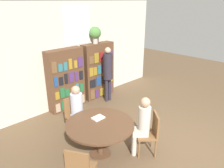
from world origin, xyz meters
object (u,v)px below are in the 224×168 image
(reading_table, at_px, (100,128))
(librarian_standing, at_px, (108,69))
(flower_vase, at_px, (95,33))
(seated_reader_left, at_px, (78,109))
(chair_far_side, at_px, (150,132))
(seated_reader_right, at_px, (142,123))
(bookshelf_left, at_px, (66,80))
(bookshelf_right, at_px, (98,71))
(chair_left_side, at_px, (74,114))
(chair_near_camera, at_px, (80,168))

(reading_table, relative_size, librarian_standing, 0.80)
(reading_table, distance_m, librarian_standing, 2.65)
(flower_vase, height_order, seated_reader_left, flower_vase)
(chair_far_side, xyz_separation_m, seated_reader_right, (-0.14, 0.12, 0.22))
(bookshelf_left, distance_m, librarian_standing, 1.30)
(bookshelf_left, relative_size, bookshelf_right, 1.00)
(flower_vase, distance_m, chair_left_side, 2.69)
(flower_vase, relative_size, chair_left_side, 0.56)
(bookshelf_right, bearing_deg, librarian_standing, -94.49)
(bookshelf_right, bearing_deg, seated_reader_right, -114.85)
(bookshelf_left, distance_m, reading_table, 2.41)
(bookshelf_right, bearing_deg, flower_vase, 176.38)
(reading_table, xyz_separation_m, librarian_standing, (1.91, 1.79, 0.42))
(reading_table, bearing_deg, librarian_standing, 43.08)
(reading_table, bearing_deg, chair_far_side, -41.32)
(flower_vase, relative_size, chair_far_side, 0.56)
(chair_far_side, bearing_deg, flower_vase, 21.01)
(flower_vase, bearing_deg, chair_near_camera, -134.33)
(reading_table, bearing_deg, flower_vase, 50.82)
(bookshelf_right, height_order, flower_vase, flower_vase)
(flower_vase, relative_size, seated_reader_right, 0.40)
(seated_reader_left, bearing_deg, flower_vase, -135.67)
(bookshelf_left, distance_m, chair_left_side, 1.46)
(librarian_standing, bearing_deg, seated_reader_right, -118.61)
(flower_vase, bearing_deg, bookshelf_right, -3.62)
(chair_left_side, height_order, seated_reader_right, seated_reader_right)
(bookshelf_left, bearing_deg, chair_far_side, -89.09)
(chair_far_side, distance_m, librarian_standing, 2.77)
(chair_near_camera, height_order, librarian_standing, librarian_standing)
(reading_table, distance_m, chair_far_side, 1.03)
(chair_far_side, xyz_separation_m, librarian_standing, (1.14, 2.46, 0.54))
(chair_far_side, xyz_separation_m, seated_reader_left, (-0.69, 1.52, 0.22))
(chair_near_camera, xyz_separation_m, librarian_standing, (2.79, 2.31, 0.54))
(seated_reader_left, height_order, seated_reader_right, seated_reader_right)
(seated_reader_right, relative_size, librarian_standing, 0.74)
(bookshelf_left, xyz_separation_m, reading_table, (-0.72, -2.29, -0.25))
(bookshelf_left, relative_size, librarian_standing, 1.03)
(chair_far_side, relative_size, seated_reader_left, 0.72)
(bookshelf_left, xyz_separation_m, flower_vase, (1.15, 0.00, 1.20))
(bookshelf_left, height_order, seated_reader_left, bookshelf_left)
(chair_left_side, xyz_separation_m, seated_reader_right, (0.54, -1.57, 0.22))
(flower_vase, height_order, chair_left_side, flower_vase)
(seated_reader_right, bearing_deg, chair_far_side, -90.00)
(chair_left_side, bearing_deg, bookshelf_left, -111.00)
(chair_far_side, height_order, seated_reader_right, seated_reader_right)
(bookshelf_right, bearing_deg, seated_reader_left, -142.32)
(seated_reader_right, bearing_deg, reading_table, 90.00)
(bookshelf_right, height_order, chair_far_side, bookshelf_right)
(flower_vase, height_order, reading_table, flower_vase)
(seated_reader_left, bearing_deg, bookshelf_left, -108.68)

